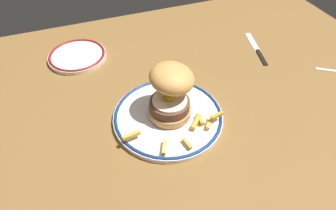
% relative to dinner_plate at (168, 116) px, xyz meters
% --- Properties ---
extents(ground_plane, '(1.37, 1.06, 0.04)m').
position_rel_dinner_plate_xyz_m(ground_plane, '(0.05, 0.01, -0.03)').
color(ground_plane, brown).
extents(dinner_plate, '(0.26, 0.26, 0.02)m').
position_rel_dinner_plate_xyz_m(dinner_plate, '(0.00, 0.00, 0.00)').
color(dinner_plate, white).
rests_on(dinner_plate, ground_plane).
extents(burger, '(0.14, 0.14, 0.13)m').
position_rel_dinner_plate_xyz_m(burger, '(0.01, 0.01, 0.07)').
color(burger, tan).
rests_on(burger, dinner_plate).
extents(fries_pile, '(0.24, 0.22, 0.02)m').
position_rel_dinner_plate_xyz_m(fries_pile, '(0.02, -0.03, 0.01)').
color(fries_pile, gold).
rests_on(fries_pile, dinner_plate).
extents(side_plate, '(0.17, 0.17, 0.02)m').
position_rel_dinner_plate_xyz_m(side_plate, '(-0.17, 0.33, -0.00)').
color(side_plate, white).
rests_on(side_plate, ground_plane).
extents(knife, '(0.06, 0.18, 0.01)m').
position_rel_dinner_plate_xyz_m(knife, '(0.36, 0.17, -0.01)').
color(knife, black).
rests_on(knife, ground_plane).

